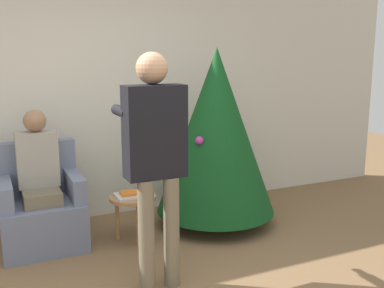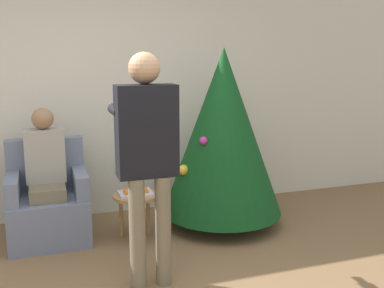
% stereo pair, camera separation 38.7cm
% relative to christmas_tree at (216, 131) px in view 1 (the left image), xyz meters
% --- Properties ---
extents(wall_back, '(8.00, 0.06, 2.70)m').
position_rel_christmas_tree_xyz_m(wall_back, '(-1.17, 0.75, 0.38)').
color(wall_back, beige).
rests_on(wall_back, ground_plane).
extents(christmas_tree, '(1.21, 1.21, 1.80)m').
position_rel_christmas_tree_xyz_m(christmas_tree, '(0.00, 0.00, 0.00)').
color(christmas_tree, brown).
rests_on(christmas_tree, ground_plane).
extents(armchair, '(0.72, 0.68, 0.93)m').
position_rel_christmas_tree_xyz_m(armchair, '(-1.71, 0.18, -0.64)').
color(armchair, slate).
rests_on(armchair, ground_plane).
extents(person_seated, '(0.36, 0.46, 1.25)m').
position_rel_christmas_tree_xyz_m(person_seated, '(-1.71, 0.16, -0.29)').
color(person_seated, '#6B604C').
rests_on(person_seated, ground_plane).
extents(person_standing, '(0.45, 0.57, 1.75)m').
position_rel_christmas_tree_xyz_m(person_standing, '(-1.00, -0.95, 0.09)').
color(person_standing, '#6B604C').
rests_on(person_standing, ground_plane).
extents(side_stool, '(0.43, 0.43, 0.44)m').
position_rel_christmas_tree_xyz_m(side_stool, '(-0.92, -0.10, -0.59)').
color(side_stool, '#A37547').
rests_on(side_stool, ground_plane).
extents(laptop, '(0.31, 0.23, 0.02)m').
position_rel_christmas_tree_xyz_m(laptop, '(-0.92, -0.10, -0.52)').
color(laptop, silver).
rests_on(laptop, side_stool).
extents(book, '(0.22, 0.13, 0.02)m').
position_rel_christmas_tree_xyz_m(book, '(-0.92, -0.10, -0.50)').
color(book, orange).
rests_on(book, laptop).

